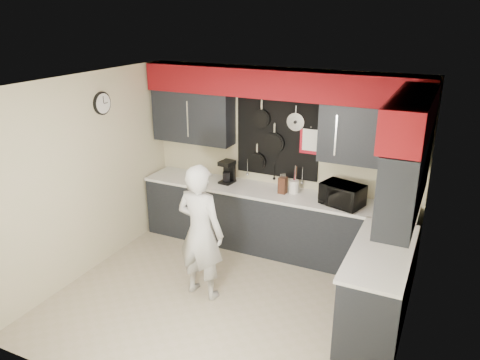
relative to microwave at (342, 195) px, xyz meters
The scene contains 10 objects.
ground 2.00m from the microwave, 126.20° to the right, with size 4.00×4.00×0.00m, color tan.
back_wall_assembly 1.39m from the microwave, 166.98° to the left, with size 4.00×0.36×2.60m.
right_wall_assembly 1.65m from the microwave, 52.49° to the right, with size 0.36×3.50×2.60m.
left_wall_assembly 3.30m from the microwave, 155.68° to the right, with size 0.05×3.50×2.60m.
base_cabinets 0.83m from the microwave, 154.88° to the right, with size 3.95×2.20×0.92m.
microwave is the anchor object (origin of this frame).
knife_block 0.85m from the microwave, behind, with size 0.11×0.11×0.23m, color #361E11.
utensil_crock 0.73m from the microwave, 167.63° to the left, with size 0.14×0.14×0.18m, color white.
coffee_maker 1.73m from the microwave, behind, with size 0.21×0.25×0.34m.
person 1.92m from the microwave, 135.16° to the right, with size 0.62×0.40×1.69m, color #B8B8B5.
Camera 1 is at (2.20, -4.28, 3.33)m, focal length 35.00 mm.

